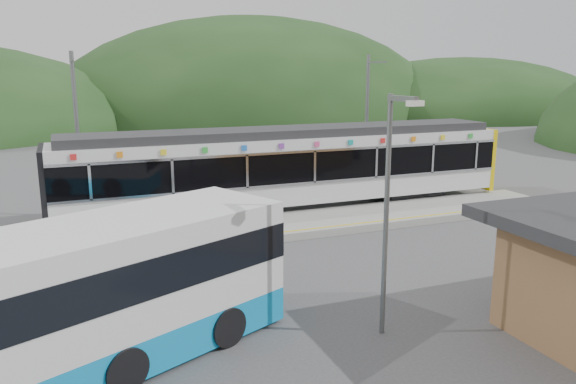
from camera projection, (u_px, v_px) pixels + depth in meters
name	position (u px, v px, depth m)	size (l,w,h in m)	color
ground	(311.00, 255.00, 19.29)	(120.00, 120.00, 0.00)	#4C4C4F
hills	(385.00, 205.00, 26.34)	(146.00, 149.00, 26.00)	#1E3D19
platform	(277.00, 227.00, 22.25)	(26.00, 3.20, 0.30)	#9E9E99
yellow_line	(289.00, 231.00, 21.03)	(26.00, 0.10, 0.01)	yellow
train	(291.00, 166.00, 24.91)	(20.44, 3.01, 3.74)	black
catenary_mast_west	(77.00, 132.00, 23.70)	(0.18, 1.80, 7.00)	slate
catenary_mast_east	(367.00, 121.00, 28.83)	(0.18, 1.80, 7.00)	slate
bus	(24.00, 323.00, 10.67)	(11.54, 7.11, 3.13)	#0E8CD4
lamp_post	(390.00, 196.00, 12.77)	(0.36, 1.02, 5.72)	slate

